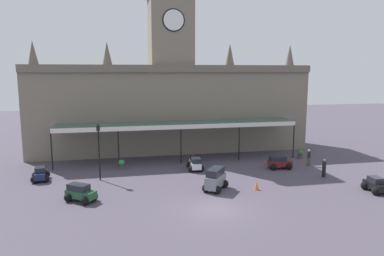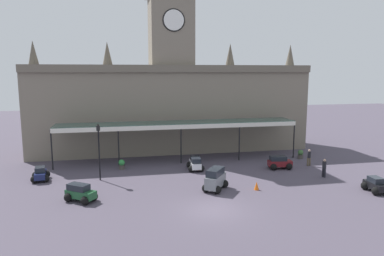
{
  "view_description": "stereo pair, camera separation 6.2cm",
  "coord_description": "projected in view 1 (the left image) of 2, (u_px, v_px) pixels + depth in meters",
  "views": [
    {
      "loc": [
        -6.22,
        -22.49,
        9.34
      ],
      "look_at": [
        0.0,
        7.37,
        4.53
      ],
      "focal_mm": 33.53,
      "sensor_mm": 36.0,
      "label": 1
    },
    {
      "loc": [
        -6.16,
        -22.5,
        9.34
      ],
      "look_at": [
        0.0,
        7.37,
        4.53
      ],
      "focal_mm": 33.53,
      "sensor_mm": 36.0,
      "label": 2
    }
  ],
  "objects": [
    {
      "name": "ground_plane",
      "position": [
        214.0,
        210.0,
        24.46
      ],
      "size": [
        140.0,
        140.0,
        0.0
      ],
      "primitive_type": "plane",
      "color": "#4A4250"
    },
    {
      "name": "station_building",
      "position": [
        171.0,
        100.0,
        42.44
      ],
      "size": [
        32.02,
        6.31,
        18.78
      ],
      "color": "slate",
      "rests_on": "ground"
    },
    {
      "name": "entrance_canopy",
      "position": [
        179.0,
        124.0,
        37.57
      ],
      "size": [
        25.21,
        3.26,
        4.09
      ],
      "color": "#38564C",
      "rests_on": "ground"
    },
    {
      "name": "car_green_estate",
      "position": [
        80.0,
        194.0,
        26.01
      ],
      "size": [
        2.42,
        2.29,
        1.27
      ],
      "color": "#1E512D",
      "rests_on": "ground"
    },
    {
      "name": "car_black_sedan",
      "position": [
        375.0,
        186.0,
        28.05
      ],
      "size": [
        1.59,
        2.09,
        1.19
      ],
      "color": "black",
      "rests_on": "ground"
    },
    {
      "name": "car_white_estate",
      "position": [
        195.0,
        164.0,
        34.31
      ],
      "size": [
        1.65,
        2.31,
        1.27
      ],
      "color": "silver",
      "rests_on": "ground"
    },
    {
      "name": "car_grey_van",
      "position": [
        215.0,
        180.0,
        28.48
      ],
      "size": [
        2.41,
        2.57,
        1.77
      ],
      "color": "slate",
      "rests_on": "ground"
    },
    {
      "name": "car_maroon_estate",
      "position": [
        279.0,
        163.0,
        34.74
      ],
      "size": [
        2.34,
        1.72,
        1.27
      ],
      "color": "maroon",
      "rests_on": "ground"
    },
    {
      "name": "car_navy_sedan",
      "position": [
        40.0,
        175.0,
        31.0
      ],
      "size": [
        1.67,
        2.14,
        1.19
      ],
      "color": "#19214C",
      "rests_on": "ground"
    },
    {
      "name": "pedestrian_near_entrance",
      "position": [
        324.0,
        167.0,
        31.92
      ],
      "size": [
        0.34,
        0.38,
        1.67
      ],
      "color": "black",
      "rests_on": "ground"
    },
    {
      "name": "pedestrian_beside_cars",
      "position": [
        309.0,
        157.0,
        35.83
      ],
      "size": [
        0.39,
        0.34,
        1.67
      ],
      "color": "brown",
      "rests_on": "ground"
    },
    {
      "name": "victorian_lamppost",
      "position": [
        99.0,
        146.0,
        30.68
      ],
      "size": [
        0.3,
        0.3,
        4.94
      ],
      "color": "black",
      "rests_on": "ground"
    },
    {
      "name": "traffic_cone",
      "position": [
        257.0,
        186.0,
        28.58
      ],
      "size": [
        0.4,
        0.4,
        0.67
      ],
      "primitive_type": "cone",
      "color": "orange",
      "rests_on": "ground"
    },
    {
      "name": "planter_near_kerb",
      "position": [
        300.0,
        154.0,
        38.89
      ],
      "size": [
        0.6,
        0.6,
        0.96
      ],
      "color": "#47423D",
      "rests_on": "ground"
    },
    {
      "name": "planter_by_canopy",
      "position": [
        122.0,
        164.0,
        34.52
      ],
      "size": [
        0.6,
        0.6,
        0.96
      ],
      "color": "#47423D",
      "rests_on": "ground"
    }
  ]
}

